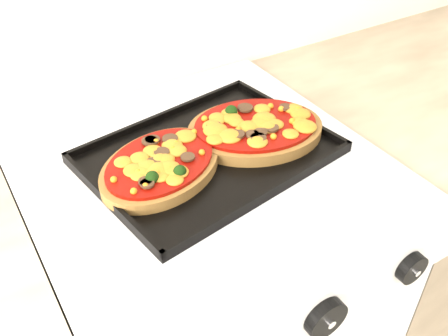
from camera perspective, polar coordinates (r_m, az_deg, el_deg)
stove at (r=1.20m, az=-1.93°, el=-16.83°), size 0.60×0.60×0.91m
control_panel at (r=0.73m, az=10.23°, el=-15.59°), size 0.60×0.02×0.09m
knob_center at (r=0.73m, az=11.55°, el=-16.47°), size 0.06×0.02×0.06m
knob_right at (r=0.82m, az=20.62°, el=-10.65°), size 0.05×0.02×0.05m
baking_tray at (r=0.87m, az=-1.72°, el=1.82°), size 0.45×0.36×0.02m
pizza_left at (r=0.83m, az=-7.28°, el=0.43°), size 0.28×0.24×0.03m
pizza_right at (r=0.91m, az=3.60°, el=4.66°), size 0.29×0.26×0.04m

